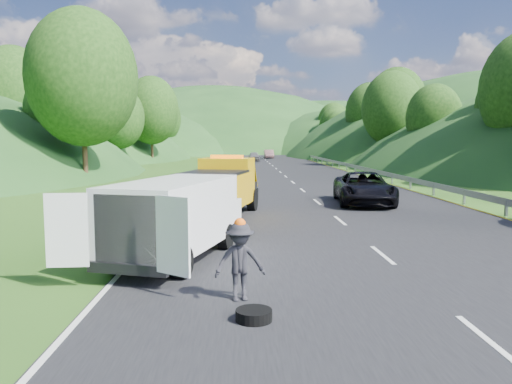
{
  "coord_description": "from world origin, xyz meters",
  "views": [
    {
      "loc": [
        -0.98,
        -15.61,
        3.24
      ],
      "look_at": [
        -0.4,
        2.85,
        1.3
      ],
      "focal_mm": 35.0,
      "sensor_mm": 36.0,
      "label": 1
    }
  ],
  "objects_px": {
    "white_van": "(177,215)",
    "worker": "(240,301)",
    "tow_truck": "(221,187)",
    "child": "(205,248)",
    "spare_tire": "(254,322)",
    "passing_suv": "(363,204)",
    "suitcase": "(100,235)",
    "woman": "(186,240)"
  },
  "relations": [
    {
      "from": "spare_tire",
      "to": "passing_suv",
      "type": "relative_size",
      "value": 0.11
    },
    {
      "from": "child",
      "to": "worker",
      "type": "relative_size",
      "value": 0.57
    },
    {
      "from": "suitcase",
      "to": "passing_suv",
      "type": "distance_m",
      "value": 14.16
    },
    {
      "from": "tow_truck",
      "to": "suitcase",
      "type": "height_order",
      "value": "tow_truck"
    },
    {
      "from": "suitcase",
      "to": "passing_suv",
      "type": "relative_size",
      "value": 0.11
    },
    {
      "from": "white_van",
      "to": "passing_suv",
      "type": "height_order",
      "value": "white_van"
    },
    {
      "from": "white_van",
      "to": "tow_truck",
      "type": "bearing_deg",
      "value": 99.82
    },
    {
      "from": "worker",
      "to": "spare_tire",
      "type": "height_order",
      "value": "worker"
    },
    {
      "from": "tow_truck",
      "to": "child",
      "type": "height_order",
      "value": "tow_truck"
    },
    {
      "from": "worker",
      "to": "passing_suv",
      "type": "xyz_separation_m",
      "value": [
        6.22,
        15.0,
        0.0
      ]
    },
    {
      "from": "woman",
      "to": "worker",
      "type": "distance_m",
      "value": 6.45
    },
    {
      "from": "woman",
      "to": "spare_tire",
      "type": "height_order",
      "value": "woman"
    },
    {
      "from": "tow_truck",
      "to": "worker",
      "type": "distance_m",
      "value": 11.2
    },
    {
      "from": "woman",
      "to": "white_van",
      "type": "bearing_deg",
      "value": 176.66
    },
    {
      "from": "tow_truck",
      "to": "woman",
      "type": "distance_m",
      "value": 5.14
    },
    {
      "from": "woman",
      "to": "spare_tire",
      "type": "bearing_deg",
      "value": -169.41
    },
    {
      "from": "white_van",
      "to": "worker",
      "type": "distance_m",
      "value": 4.11
    },
    {
      "from": "spare_tire",
      "to": "passing_suv",
      "type": "height_order",
      "value": "passing_suv"
    },
    {
      "from": "child",
      "to": "passing_suv",
      "type": "height_order",
      "value": "passing_suv"
    },
    {
      "from": "suitcase",
      "to": "white_van",
      "type": "bearing_deg",
      "value": -37.72
    },
    {
      "from": "white_van",
      "to": "child",
      "type": "bearing_deg",
      "value": 83.33
    },
    {
      "from": "woman",
      "to": "passing_suv",
      "type": "distance_m",
      "value": 11.88
    },
    {
      "from": "woman",
      "to": "child",
      "type": "bearing_deg",
      "value": -154.37
    },
    {
      "from": "white_van",
      "to": "worker",
      "type": "relative_size",
      "value": 4.16
    },
    {
      "from": "white_van",
      "to": "woman",
      "type": "relative_size",
      "value": 3.84
    },
    {
      "from": "worker",
      "to": "woman",
      "type": "bearing_deg",
      "value": 95.58
    },
    {
      "from": "white_van",
      "to": "spare_tire",
      "type": "relative_size",
      "value": 9.98
    },
    {
      "from": "child",
      "to": "worker",
      "type": "distance_m",
      "value": 5.12
    },
    {
      "from": "worker",
      "to": "spare_tire",
      "type": "relative_size",
      "value": 2.4
    },
    {
      "from": "tow_truck",
      "to": "white_van",
      "type": "relative_size",
      "value": 0.96
    },
    {
      "from": "white_van",
      "to": "worker",
      "type": "height_order",
      "value": "white_van"
    },
    {
      "from": "suitcase",
      "to": "spare_tire",
      "type": "bearing_deg",
      "value": -55.69
    },
    {
      "from": "suitcase",
      "to": "spare_tire",
      "type": "relative_size",
      "value": 0.96
    },
    {
      "from": "worker",
      "to": "suitcase",
      "type": "bearing_deg",
      "value": 117.65
    },
    {
      "from": "spare_tire",
      "to": "passing_suv",
      "type": "xyz_separation_m",
      "value": [
        5.97,
        16.15,
        0.0
      ]
    },
    {
      "from": "tow_truck",
      "to": "spare_tire",
      "type": "distance_m",
      "value": 12.36
    },
    {
      "from": "tow_truck",
      "to": "child",
      "type": "distance_m",
      "value": 6.22
    },
    {
      "from": "passing_suv",
      "to": "tow_truck",
      "type": "bearing_deg",
      "value": -145.09
    },
    {
      "from": "child",
      "to": "spare_tire",
      "type": "height_order",
      "value": "child"
    },
    {
      "from": "woman",
      "to": "spare_tire",
      "type": "distance_m",
      "value": 7.62
    },
    {
      "from": "woman",
      "to": "tow_truck",
      "type": "bearing_deg",
      "value": -15.67
    },
    {
      "from": "woman",
      "to": "worker",
      "type": "bearing_deg",
      "value": -168.83
    }
  ]
}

